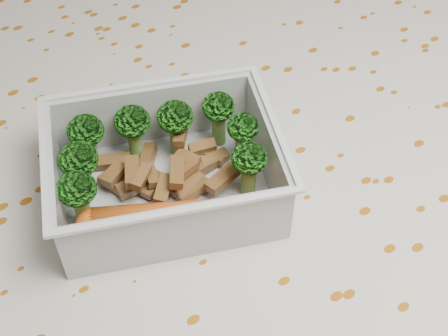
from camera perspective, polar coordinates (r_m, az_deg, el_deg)
dining_table at (r=0.55m, az=-0.78°, el=-8.01°), size 1.40×0.90×0.75m
tablecloth at (r=0.51m, az=-0.84°, el=-4.84°), size 1.46×0.96×0.19m
lunch_container at (r=0.46m, az=-5.31°, el=-0.79°), size 0.20×0.18×0.06m
broccoli_florets at (r=0.46m, az=-6.58°, el=2.33°), size 0.15×0.12×0.05m
meat_pile at (r=0.47m, az=-5.26°, el=-0.30°), size 0.10×0.09×0.03m
sausage at (r=0.44m, az=-4.05°, el=-4.47°), size 0.13×0.09×0.02m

